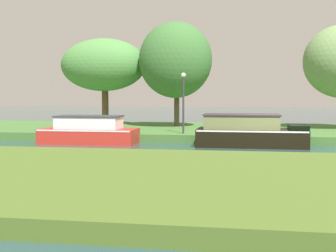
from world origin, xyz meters
The scene contains 8 objects.
ground_plane centered at (0.00, 0.00, 0.00)m, with size 120.00×120.00×0.00m, color #29474A.
riverbank_far centered at (0.00, 7.00, 0.20)m, with size 72.00×10.00×0.40m, color #416C30.
riverbank_near centered at (0.00, -9.00, 0.20)m, with size 72.00×10.00×0.40m, color #486224.
black_barge centered at (-1.01, 1.20, 0.65)m, with size 5.05×2.20×1.50m.
red_narrowboat centered at (-8.85, 1.20, 0.58)m, with size 4.72×1.98×1.37m.
willow_tree_left centered at (-10.28, 8.26, 4.24)m, with size 5.55×3.54×5.54m.
willow_tree_centre centered at (-5.49, 7.45, 4.46)m, with size 4.44×3.92×6.37m.
lamp_post centered at (-4.39, 2.97, 2.34)m, with size 0.24×0.24×3.11m.
Camera 1 is at (-1.05, -21.44, 2.53)m, focal length 51.35 mm.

